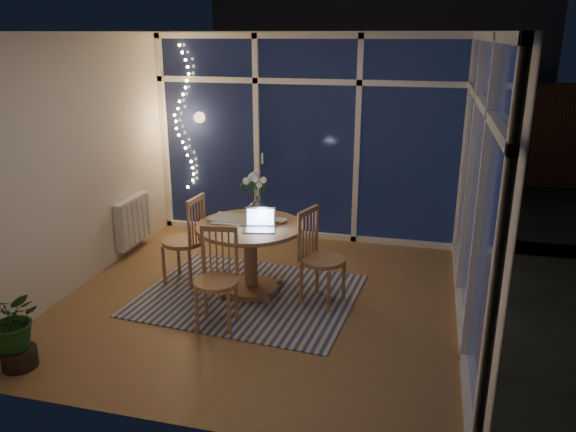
% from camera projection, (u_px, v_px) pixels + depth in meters
% --- Properties ---
extents(floor, '(4.00, 4.00, 0.00)m').
position_uv_depth(floor, '(264.00, 300.00, 5.73)').
color(floor, olive).
rests_on(floor, ground).
extents(ceiling, '(4.00, 4.00, 0.00)m').
position_uv_depth(ceiling, '(260.00, 32.00, 4.93)').
color(ceiling, silver).
rests_on(ceiling, wall_back).
extents(wall_back, '(4.00, 0.04, 2.60)m').
position_uv_depth(wall_back, '(307.00, 139.00, 7.17)').
color(wall_back, silver).
rests_on(wall_back, floor).
extents(wall_front, '(4.00, 0.04, 2.60)m').
position_uv_depth(wall_front, '(169.00, 251.00, 3.48)').
color(wall_front, silver).
rests_on(wall_front, floor).
extents(wall_left, '(0.04, 4.00, 2.60)m').
position_uv_depth(wall_left, '(77.00, 164.00, 5.80)').
color(wall_left, silver).
rests_on(wall_left, floor).
extents(wall_right, '(0.04, 4.00, 2.60)m').
position_uv_depth(wall_right, '(483.00, 190.00, 4.86)').
color(wall_right, silver).
rests_on(wall_right, floor).
extents(window_wall_back, '(4.00, 0.10, 2.60)m').
position_uv_depth(window_wall_back, '(306.00, 140.00, 7.13)').
color(window_wall_back, white).
rests_on(window_wall_back, floor).
extents(window_wall_right, '(0.10, 4.00, 2.60)m').
position_uv_depth(window_wall_right, '(478.00, 189.00, 4.87)').
color(window_wall_right, white).
rests_on(window_wall_right, floor).
extents(radiator, '(0.10, 0.70, 0.58)m').
position_uv_depth(radiator, '(133.00, 221.00, 6.89)').
color(radiator, silver).
rests_on(radiator, wall_left).
extents(fairy_lights, '(0.24, 0.10, 1.85)m').
position_uv_depth(fairy_lights, '(183.00, 118.00, 7.38)').
color(fairy_lights, '#FAC164').
rests_on(fairy_lights, window_wall_back).
extents(garden_patio, '(12.00, 6.00, 0.10)m').
position_uv_depth(garden_patio, '(368.00, 186.00, 10.24)').
color(garden_patio, black).
rests_on(garden_patio, ground).
extents(garden_fence, '(11.00, 0.08, 1.80)m').
position_uv_depth(garden_fence, '(347.00, 128.00, 10.52)').
color(garden_fence, '#382014').
rests_on(garden_fence, ground).
extents(neighbour_roof, '(7.00, 3.00, 2.20)m').
position_uv_depth(neighbour_roof, '(382.00, 52.00, 12.81)').
color(neighbour_roof, '#363841').
rests_on(neighbour_roof, ground).
extents(garden_shrubs, '(0.90, 0.90, 0.90)m').
position_uv_depth(garden_shrubs, '(276.00, 175.00, 8.91)').
color(garden_shrubs, '#163216').
rests_on(garden_shrubs, ground).
extents(rug, '(2.28, 1.89, 0.01)m').
position_uv_depth(rug, '(248.00, 295.00, 5.81)').
color(rug, '#BEB49A').
rests_on(rug, floor).
extents(dining_table, '(1.18, 1.18, 0.74)m').
position_uv_depth(dining_table, '(251.00, 259.00, 5.79)').
color(dining_table, '#A8704C').
rests_on(dining_table, floor).
extents(chair_left, '(0.50, 0.50, 1.00)m').
position_uv_depth(chair_left, '(183.00, 239.00, 5.98)').
color(chair_left, '#A8704C').
rests_on(chair_left, floor).
extents(chair_right, '(0.58, 0.58, 0.98)m').
position_uv_depth(chair_right, '(323.00, 258.00, 5.51)').
color(chair_right, '#A8704C').
rests_on(chair_right, floor).
extents(chair_front, '(0.48, 0.48, 0.94)m').
position_uv_depth(chair_front, '(216.00, 280.00, 5.07)').
color(chair_front, '#A8704C').
rests_on(chair_front, floor).
extents(laptop, '(0.35, 0.32, 0.22)m').
position_uv_depth(laptop, '(260.00, 220.00, 5.48)').
color(laptop, '#B9B9BE').
rests_on(laptop, dining_table).
extents(flower_vase, '(0.22, 0.22, 0.21)m').
position_uv_depth(flower_vase, '(257.00, 206.00, 5.95)').
color(flower_vase, silver).
rests_on(flower_vase, dining_table).
extents(bowl, '(0.16, 0.16, 0.04)m').
position_uv_depth(bowl, '(280.00, 221.00, 5.74)').
color(bowl, white).
rests_on(bowl, dining_table).
extents(newspapers, '(0.42, 0.33, 0.02)m').
position_uv_depth(newspapers, '(232.00, 219.00, 5.83)').
color(newspapers, silver).
rests_on(newspapers, dining_table).
extents(phone, '(0.11, 0.09, 0.01)m').
position_uv_depth(phone, '(250.00, 228.00, 5.57)').
color(phone, black).
rests_on(phone, dining_table).
extents(potted_plant, '(0.64, 0.59, 0.76)m').
position_uv_depth(potted_plant, '(14.00, 325.00, 4.46)').
color(potted_plant, '#184418').
rests_on(potted_plant, floor).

